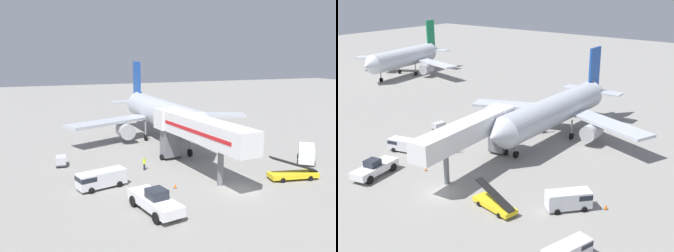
# 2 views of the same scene
# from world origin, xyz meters

# --- Properties ---
(ground_plane) EXTENTS (300.00, 300.00, 0.00)m
(ground_plane) POSITION_xyz_m (0.00, 0.00, 0.00)
(ground_plane) COLOR gray
(airplane_at_gate) EXTENTS (33.35, 34.75, 13.33)m
(airplane_at_gate) POSITION_xyz_m (0.14, 26.16, 4.67)
(airplane_at_gate) COLOR #B7BCC6
(airplane_at_gate) RESTS_ON ground
(jet_bridge) EXTENTS (5.27, 19.77, 7.24)m
(jet_bridge) POSITION_xyz_m (-2.06, 7.96, 5.44)
(jet_bridge) COLOR silver
(jet_bridge) RESTS_ON ground
(pushback_tug) EXTENTS (3.71, 7.28, 2.41)m
(pushback_tug) POSITION_xyz_m (-10.84, -1.97, 1.11)
(pushback_tug) COLOR white
(pushback_tug) RESTS_ON ground
(belt_loader_truck) EXTENTS (6.18, 2.94, 2.95)m
(belt_loader_truck) POSITION_xyz_m (7.71, 0.88, 0.75)
(belt_loader_truck) COLOR yellow
(belt_loader_truck) RESTS_ON ground
(service_van_near_center) EXTENTS (4.93, 5.26, 2.25)m
(service_van_near_center) POSITION_xyz_m (14.44, 6.26, 1.28)
(service_van_near_center) COLOR white
(service_van_near_center) RESTS_ON ground
(service_van_outer_right) EXTENTS (3.05, 5.43, 1.84)m
(service_van_outer_right) POSITION_xyz_m (19.39, -2.41, 1.07)
(service_van_outer_right) COLOR white
(service_van_outer_right) RESTS_ON ground
(service_van_rear_right) EXTENTS (5.89, 3.35, 1.95)m
(service_van_rear_right) POSITION_xyz_m (-14.47, 6.37, 1.13)
(service_van_rear_right) COLOR silver
(service_van_rear_right) RESTS_ON ground
(baggage_cart_far_left) EXTENTS (1.47, 2.20, 1.36)m
(baggage_cart_far_left) POSITION_xyz_m (-17.78, 16.50, 0.76)
(baggage_cart_far_left) COLOR #38383D
(baggage_cart_far_left) RESTS_ON ground
(ground_crew_worker_foreground) EXTENTS (0.46, 0.46, 1.77)m
(ground_crew_worker_foreground) POSITION_xyz_m (-7.88, 10.77, 0.94)
(ground_crew_worker_foreground) COLOR #1E2333
(ground_crew_worker_foreground) RESTS_ON ground
(safety_cone_alpha) EXTENTS (0.34, 0.34, 0.53)m
(safety_cone_alpha) POSITION_xyz_m (-6.61, 3.30, 0.26)
(safety_cone_alpha) COLOR black
(safety_cone_alpha) RESTS_ON ground
(safety_cone_bravo) EXTENTS (0.43, 0.43, 0.65)m
(safety_cone_bravo) POSITION_xyz_m (17.83, 8.78, 0.32)
(safety_cone_bravo) COLOR black
(safety_cone_bravo) RESTS_ON ground
(airplane_background) EXTENTS (33.08, 30.13, 13.69)m
(airplane_background) POSITION_xyz_m (-58.25, 43.30, 4.73)
(airplane_background) COLOR silver
(airplane_background) RESTS_ON ground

